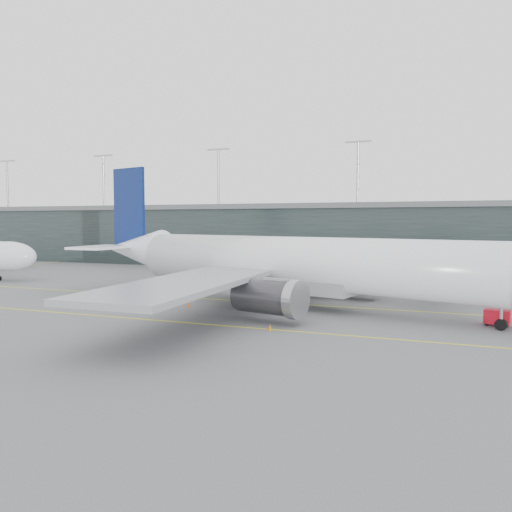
% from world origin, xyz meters
% --- Properties ---
extents(ground, '(320.00, 320.00, 0.00)m').
position_xyz_m(ground, '(0.00, 0.00, 0.00)').
color(ground, '#56575B').
rests_on(ground, ground).
extents(taxiline_a, '(160.00, 0.25, 0.02)m').
position_xyz_m(taxiline_a, '(0.00, -4.00, 0.01)').
color(taxiline_a, yellow).
rests_on(taxiline_a, ground).
extents(taxiline_b, '(160.00, 0.25, 0.02)m').
position_xyz_m(taxiline_b, '(0.00, -20.00, 0.01)').
color(taxiline_b, yellow).
rests_on(taxiline_b, ground).
extents(taxiline_lead_main, '(0.25, 60.00, 0.02)m').
position_xyz_m(taxiline_lead_main, '(5.00, 20.00, 0.01)').
color(taxiline_lead_main, yellow).
rests_on(taxiline_lead_main, ground).
extents(terminal, '(240.00, 36.00, 29.00)m').
position_xyz_m(terminal, '(-0.00, 58.00, 7.62)').
color(terminal, black).
rests_on(terminal, ground).
extents(main_aircraft, '(69.81, 64.27, 19.85)m').
position_xyz_m(main_aircraft, '(5.62, -5.94, 5.57)').
color(main_aircraft, white).
rests_on(main_aircraft, ground).
extents(jet_bridge, '(7.09, 48.06, 7.31)m').
position_xyz_m(jet_bridge, '(23.16, 25.44, 5.48)').
color(jet_bridge, '#2B2A2F').
rests_on(jet_bridge, ground).
extents(gse_cart, '(2.78, 2.07, 1.71)m').
position_xyz_m(gse_cart, '(29.02, -9.86, 0.95)').
color(gse_cart, red).
rests_on(gse_cart, ground).
extents(uld_a, '(2.13, 1.74, 1.85)m').
position_xyz_m(uld_a, '(-6.07, 10.60, 0.97)').
color(uld_a, '#36353A').
rests_on(uld_a, ground).
extents(uld_b, '(2.11, 1.78, 1.76)m').
position_xyz_m(uld_b, '(-1.29, 11.65, 0.92)').
color(uld_b, '#36353A').
rests_on(uld_b, ground).
extents(uld_c, '(2.33, 2.03, 1.84)m').
position_xyz_m(uld_c, '(-1.03, 10.25, 0.97)').
color(uld_c, '#36353A').
rests_on(uld_c, ground).
extents(cone_wing_stbd, '(0.41, 0.41, 0.65)m').
position_xyz_m(cone_wing_stbd, '(7.14, -20.53, 0.33)').
color(cone_wing_stbd, orange).
rests_on(cone_wing_stbd, ground).
extents(cone_wing_port, '(0.45, 0.45, 0.71)m').
position_xyz_m(cone_wing_port, '(10.95, 10.45, 0.36)').
color(cone_wing_port, '#EC5C0D').
rests_on(cone_wing_port, ground).
extents(cone_tail, '(0.45, 0.45, 0.72)m').
position_xyz_m(cone_tail, '(-7.06, -11.36, 0.36)').
color(cone_tail, '#DA530C').
rests_on(cone_tail, ground).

